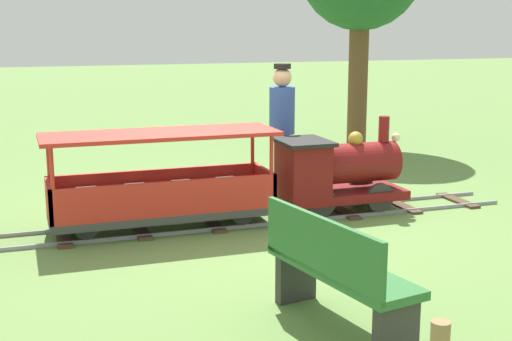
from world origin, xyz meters
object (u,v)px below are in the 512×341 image
object	(u,v)px
passenger_car	(162,189)
park_bench	(336,272)
locomotive	(336,171)
conductor_person	(282,121)

from	to	relation	value
passenger_car	park_bench	distance (m)	2.85
locomotive	park_bench	distance (m)	3.07
passenger_car	locomotive	bearing A→B (deg)	90.00
locomotive	conductor_person	xyz separation A→B (m)	(-0.79, -0.33, 0.47)
passenger_car	conductor_person	world-z (taller)	conductor_person
locomotive	conductor_person	bearing A→B (deg)	-157.29
park_bench	conductor_person	bearing A→B (deg)	164.66
conductor_person	park_bench	xyz separation A→B (m)	(3.57, -0.98, -0.54)
conductor_person	park_bench	bearing A→B (deg)	-15.34
locomotive	passenger_car	xyz separation A→B (m)	(0.00, -1.94, -0.06)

